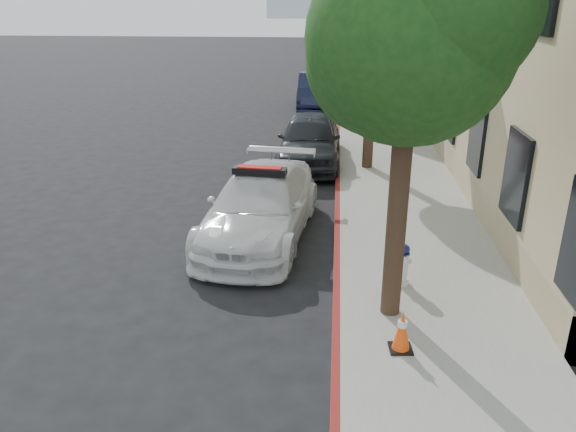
# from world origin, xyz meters

# --- Properties ---
(ground) EXTENTS (120.00, 120.00, 0.00)m
(ground) POSITION_xyz_m (0.00, 0.00, 0.00)
(ground) COLOR black
(ground) RESTS_ON ground
(sidewalk) EXTENTS (3.20, 50.00, 0.15)m
(sidewalk) POSITION_xyz_m (3.60, 10.00, 0.07)
(sidewalk) COLOR gray
(sidewalk) RESTS_ON ground
(curb_strip) EXTENTS (0.12, 50.00, 0.15)m
(curb_strip) POSITION_xyz_m (2.06, 10.00, 0.07)
(curb_strip) COLOR maroon
(curb_strip) RESTS_ON ground
(tree_near) EXTENTS (2.92, 2.82, 5.62)m
(tree_near) POSITION_xyz_m (2.93, -2.01, 4.27)
(tree_near) COLOR black
(tree_near) RESTS_ON sidewalk
(tree_mid) EXTENTS (2.77, 2.64, 5.43)m
(tree_mid) POSITION_xyz_m (2.93, 5.99, 4.16)
(tree_mid) COLOR black
(tree_mid) RESTS_ON sidewalk
(tree_far) EXTENTS (3.10, 3.00, 5.81)m
(tree_far) POSITION_xyz_m (2.93, 13.99, 4.39)
(tree_far) COLOR black
(tree_far) RESTS_ON sidewalk
(police_car) EXTENTS (2.43, 5.00, 1.55)m
(police_car) POSITION_xyz_m (0.45, 1.07, 0.70)
(police_car) COLOR silver
(police_car) RESTS_ON ground
(parked_car_mid) EXTENTS (1.81, 4.48, 1.53)m
(parked_car_mid) POSITION_xyz_m (1.20, 6.62, 0.76)
(parked_car_mid) COLOR black
(parked_car_mid) RESTS_ON ground
(parked_car_far) EXTENTS (1.72, 4.66, 1.52)m
(parked_car_far) POSITION_xyz_m (1.06, 15.69, 0.76)
(parked_car_far) COLOR #141732
(parked_car_far) RESTS_ON ground
(fire_hydrant) EXTENTS (0.32, 0.29, 0.74)m
(fire_hydrant) POSITION_xyz_m (3.16, -1.06, 0.51)
(fire_hydrant) COLOR silver
(fire_hydrant) RESTS_ON sidewalk
(traffic_cone) EXTENTS (0.34, 0.34, 0.61)m
(traffic_cone) POSITION_xyz_m (2.97, -3.01, 0.45)
(traffic_cone) COLOR black
(traffic_cone) RESTS_ON sidewalk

